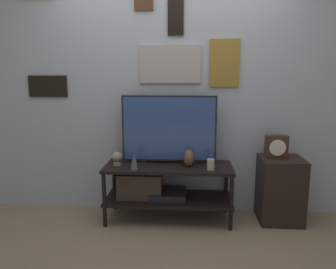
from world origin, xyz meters
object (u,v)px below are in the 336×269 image
(candle_jar, at_px, (211,164))
(mantel_clock, at_px, (276,147))
(vase_slim_bronze, at_px, (134,161))
(decorative_bust, at_px, (117,158))
(television, at_px, (169,129))
(vase_urn_stoneware, at_px, (189,158))

(candle_jar, relative_size, mantel_clock, 0.47)
(vase_slim_bronze, bearing_deg, decorative_bust, 146.96)
(television, relative_size, mantel_clock, 4.24)
(decorative_bust, xyz_separation_m, mantel_clock, (1.60, 0.09, 0.12))
(vase_slim_bronze, xyz_separation_m, mantel_clock, (1.41, 0.22, 0.11))
(television, xyz_separation_m, vase_urn_stoneware, (0.21, -0.13, -0.27))
(television, height_order, candle_jar, television)
(vase_urn_stoneware, distance_m, decorative_bust, 0.73)
(vase_slim_bronze, distance_m, vase_urn_stoneware, 0.55)
(vase_urn_stoneware, xyz_separation_m, candle_jar, (0.21, -0.11, -0.03))
(vase_slim_bronze, bearing_deg, candle_jar, 2.55)
(television, distance_m, decorative_bust, 0.61)
(candle_jar, xyz_separation_m, decorative_bust, (-0.94, 0.10, 0.03))
(vase_slim_bronze, height_order, vase_urn_stoneware, same)
(television, height_order, vase_slim_bronze, television)
(decorative_bust, bearing_deg, vase_slim_bronze, -33.04)
(television, xyz_separation_m, mantel_clock, (1.09, -0.05, -0.16))
(candle_jar, xyz_separation_m, mantel_clock, (0.66, 0.19, 0.14))
(vase_slim_bronze, height_order, decorative_bust, vase_slim_bronze)
(vase_urn_stoneware, distance_m, candle_jar, 0.24)
(television, distance_m, mantel_clock, 1.10)
(vase_slim_bronze, relative_size, candle_jar, 1.62)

